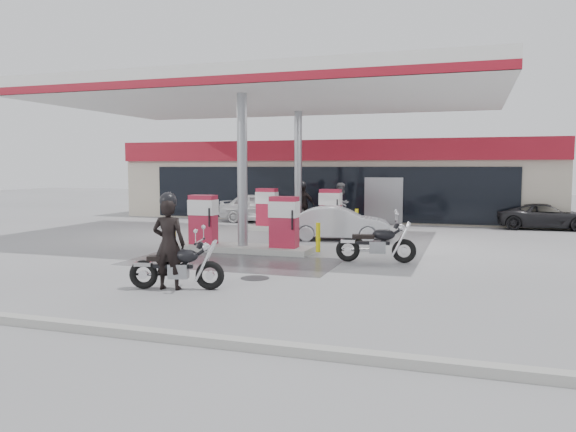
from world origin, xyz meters
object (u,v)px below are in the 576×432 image
object	(u,v)px
main_motorcycle	(178,268)
sedan_white	(262,208)
hatchback_silver	(339,223)
parked_car_right	(545,216)
biker_walking	(302,205)
parked_motorcycle	(377,244)
attendant	(341,204)
biker_main	(169,244)
pump_island_near	(243,229)
parked_car_left	(252,206)
pump_island_far	(298,214)

from	to	relation	value
main_motorcycle	sedan_white	size ratio (longest dim) A/B	0.49
hatchback_silver	parked_car_right	distance (m)	10.00
sedan_white	biker_walking	distance (m)	2.28
parked_motorcycle	sedan_white	bearing A→B (deg)	117.24
sedan_white	attendant	distance (m)	3.91
sedan_white	parked_car_right	size ratio (longest dim) A/B	1.07
attendant	main_motorcycle	bearing A→B (deg)	-158.71
biker_main	hatchback_silver	xyz separation A→B (m)	(1.65, 9.33, -0.38)
pump_island_near	parked_car_left	world-z (taller)	pump_island_near
pump_island_near	sedan_white	distance (m)	9.17
hatchback_silver	biker_walking	world-z (taller)	biker_walking
hatchback_silver	sedan_white	bearing A→B (deg)	34.29
parked_motorcycle	biker_walking	distance (m)	10.26
main_motorcycle	hatchback_silver	xyz separation A→B (m)	(1.46, 9.27, 0.14)
hatchback_silver	biker_walking	distance (m)	5.39
parked_motorcycle	parked_car_left	size ratio (longest dim) A/B	0.58
main_motorcycle	parked_car_right	xyz separation A→B (m)	(9.15, 15.67, 0.07)
pump_island_far	attendant	size ratio (longest dim) A/B	2.61
parked_car_right	parked_car_left	bearing A→B (deg)	78.62
biker_main	sedan_white	xyz separation A→B (m)	(-3.33, 14.50, -0.28)
pump_island_near	pump_island_far	world-z (taller)	same
pump_island_far	parked_motorcycle	distance (m)	8.12
main_motorcycle	sedan_white	bearing A→B (deg)	88.87
biker_main	biker_walking	size ratio (longest dim) A/B	1.05
biker_walking	pump_island_far	bearing A→B (deg)	-83.27
pump_island_far	parked_car_right	world-z (taller)	pump_island_far
main_motorcycle	parked_car_right	world-z (taller)	parked_car_right
parked_car_left	biker_walking	distance (m)	5.55
pump_island_far	biker_main	distance (m)	11.75
parked_car_left	parked_car_right	size ratio (longest dim) A/B	0.97
parked_motorcycle	hatchback_silver	size ratio (longest dim) A/B	0.60
pump_island_far	main_motorcycle	size ratio (longest dim) A/B	2.45
main_motorcycle	biker_main	bearing A→B (deg)	-178.82
biker_main	parked_motorcycle	xyz separation A→B (m)	(3.79, 4.94, -0.49)
pump_island_near	pump_island_far	bearing A→B (deg)	90.00
pump_island_far	biker_main	size ratio (longest dim) A/B	2.56
parked_motorcycle	main_motorcycle	bearing A→B (deg)	-135.78
hatchback_silver	pump_island_near	bearing A→B (deg)	137.69
biker_main	biker_walking	distance (m)	13.97
pump_island_near	main_motorcycle	distance (m)	5.74
biker_main	hatchback_silver	world-z (taller)	biker_main
biker_main	attendant	distance (m)	14.54
main_motorcycle	biker_walking	xyz separation A→B (m)	(-1.32, 13.87, 0.47)
main_motorcycle	attendant	xyz separation A→B (m)	(0.39, 14.47, 0.50)
parked_motorcycle	hatchback_silver	bearing A→B (deg)	106.52
pump_island_near	pump_island_far	distance (m)	6.00
sedan_white	hatchback_silver	bearing A→B (deg)	-128.31
pump_island_far	hatchback_silver	bearing A→B (deg)	-46.08
pump_island_far	parked_car_left	distance (m)	7.50
main_motorcycle	sedan_white	xyz separation A→B (m)	(-3.52, 14.45, 0.24)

